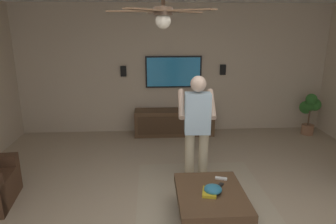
# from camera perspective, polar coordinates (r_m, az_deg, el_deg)

# --- Properties ---
(ground_plane) EXTENTS (8.13, 8.13, 0.00)m
(ground_plane) POSITION_cam_1_polar(r_m,az_deg,el_deg) (3.93, 5.32, -19.95)
(ground_plane) COLOR tan
(wall_back_tv) EXTENTS (0.10, 6.87, 2.74)m
(wall_back_tv) POSITION_cam_1_polar(r_m,az_deg,el_deg) (6.66, 1.18, 7.97)
(wall_back_tv) COLOR #C6B299
(wall_back_tv) RESTS_ON ground
(area_rug) EXTENTS (2.76, 1.81, 0.01)m
(area_rug) POSITION_cam_1_polar(r_m,az_deg,el_deg) (4.13, 7.28, -17.92)
(area_rug) COLOR tan
(area_rug) RESTS_ON ground
(coffee_table) EXTENTS (1.00, 0.80, 0.40)m
(coffee_table) POSITION_cam_1_polar(r_m,az_deg,el_deg) (3.81, 8.00, -15.97)
(coffee_table) COLOR #513823
(coffee_table) RESTS_ON ground
(media_console) EXTENTS (0.45, 1.70, 0.55)m
(media_console) POSITION_cam_1_polar(r_m,az_deg,el_deg) (6.58, 1.16, -1.94)
(media_console) COLOR #513823
(media_console) RESTS_ON ground
(tv) EXTENTS (0.05, 1.20, 0.68)m
(tv) POSITION_cam_1_polar(r_m,az_deg,el_deg) (6.58, 1.04, 7.54)
(tv) COLOR black
(person_standing) EXTENTS (0.55, 0.56, 1.64)m
(person_standing) POSITION_cam_1_polar(r_m,az_deg,el_deg) (4.35, 5.48, -2.43)
(person_standing) COLOR #C6B793
(person_standing) RESTS_ON ground
(potted_plant_tall) EXTENTS (0.49, 0.38, 0.93)m
(potted_plant_tall) POSITION_cam_1_polar(r_m,az_deg,el_deg) (7.21, 25.06, 0.49)
(potted_plant_tall) COLOR #9E6B4C
(potted_plant_tall) RESTS_ON ground
(bowl) EXTENTS (0.21, 0.21, 0.10)m
(bowl) POSITION_cam_1_polar(r_m,az_deg,el_deg) (3.72, 8.42, -14.13)
(bowl) COLOR teal
(bowl) RESTS_ON coffee_table
(remote_white) EXTENTS (0.09, 0.16, 0.02)m
(remote_white) POSITION_cam_1_polar(r_m,az_deg,el_deg) (4.04, 9.93, -12.16)
(remote_white) COLOR white
(remote_white) RESTS_ON coffee_table
(remote_black) EXTENTS (0.15, 0.13, 0.02)m
(remote_black) POSITION_cam_1_polar(r_m,az_deg,el_deg) (3.86, 9.62, -13.54)
(remote_black) COLOR black
(remote_black) RESTS_ON coffee_table
(book) EXTENTS (0.25, 0.20, 0.04)m
(book) POSITION_cam_1_polar(r_m,az_deg,el_deg) (3.71, 7.78, -14.70)
(book) COLOR gold
(book) RESTS_ON coffee_table
(vase_round) EXTENTS (0.22, 0.22, 0.22)m
(vase_round) POSITION_cam_1_polar(r_m,az_deg,el_deg) (6.50, 4.11, 1.32)
(vase_round) COLOR orange
(vase_round) RESTS_ON media_console
(wall_speaker_left) EXTENTS (0.06, 0.12, 0.22)m
(wall_speaker_left) POSITION_cam_1_polar(r_m,az_deg,el_deg) (6.75, 10.26, 7.81)
(wall_speaker_left) COLOR black
(wall_speaker_right) EXTENTS (0.06, 0.12, 0.22)m
(wall_speaker_right) POSITION_cam_1_polar(r_m,az_deg,el_deg) (6.59, -8.36, 7.58)
(wall_speaker_right) COLOR black
(ceiling_fan) EXTENTS (1.14, 1.09, 0.46)m
(ceiling_fan) POSITION_cam_1_polar(r_m,az_deg,el_deg) (3.31, -1.03, 17.96)
(ceiling_fan) COLOR #4C3828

